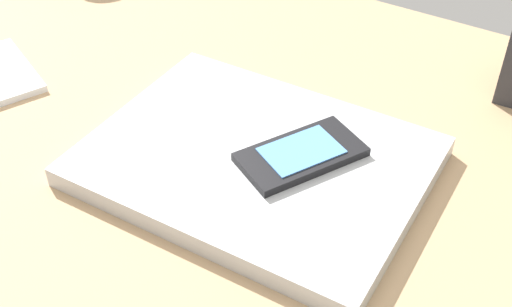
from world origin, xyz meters
TOP-DOWN VIEW (x-y plane):
  - desk_surface at (0.00, 0.00)cm, footprint 120.00×80.00cm
  - laptop_closed at (1.64, -1.26)cm, footprint 32.06×24.79cm
  - cell_phone_on_laptop at (-2.32, -2.91)cm, footprint 10.78×13.15cm

SIDE VIEW (x-z plane):
  - desk_surface at x=0.00cm, z-range 0.00..3.00cm
  - laptop_closed at x=1.64cm, z-range 3.00..5.06cm
  - cell_phone_on_laptop at x=-2.32cm, z-range 5.03..6.01cm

